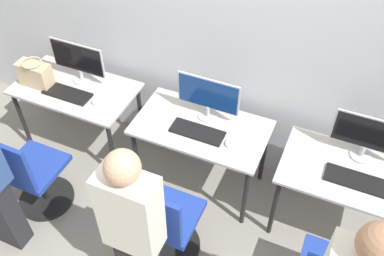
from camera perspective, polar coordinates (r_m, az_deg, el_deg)
name	(u,v)px	position (r m, az deg, el deg)	size (l,w,h in m)	color
ground_plane	(186,206)	(3.85, -0.75, -10.41)	(20.00, 20.00, 0.00)	gray
wall_back	(224,27)	(3.38, 4.35, 13.32)	(12.00, 0.05, 2.80)	#B7BCC1
desk_left	(76,95)	(4.04, -15.17, 4.28)	(1.09, 0.62, 0.72)	#BCB7AD
monitor_left	(78,60)	(3.94, -14.97, 8.73)	(0.52, 0.17, 0.39)	#B2B2B7
keyboard_left	(67,94)	(3.92, -16.29, 4.43)	(0.44, 0.17, 0.02)	black
mouse_left	(96,100)	(3.78, -12.73, 3.61)	(0.06, 0.09, 0.03)	silver
office_chair_left	(32,177)	(3.80, -20.50, -6.12)	(0.48, 0.48, 0.91)	black
desk_center	(201,134)	(3.54, 1.21, -0.78)	(1.09, 0.62, 0.72)	#BCB7AD
monitor_center	(208,96)	(3.42, 2.17, 4.25)	(0.52, 0.17, 0.39)	#B2B2B7
keyboard_center	(197,132)	(3.42, 0.72, -0.51)	(0.44, 0.17, 0.02)	black
mouse_center	(229,143)	(3.34, 4.96, -1.95)	(0.06, 0.09, 0.03)	silver
office_chair_center	(166,225)	(3.29, -3.47, -12.85)	(0.48, 0.48, 0.91)	black
person_center	(133,231)	(2.75, -7.81, -13.39)	(0.36, 0.20, 1.55)	#232328
desk_right	(353,181)	(3.43, 20.71, -6.67)	(1.09, 0.62, 0.72)	#BCB7AD
monitor_right	(369,136)	(3.35, 22.49, -0.99)	(0.52, 0.17, 0.39)	#B2B2B7
keyboard_right	(355,180)	(3.31, 20.95, -6.51)	(0.44, 0.17, 0.02)	black
handbag	(35,74)	(4.06, -20.22, 6.76)	(0.30, 0.18, 0.25)	tan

